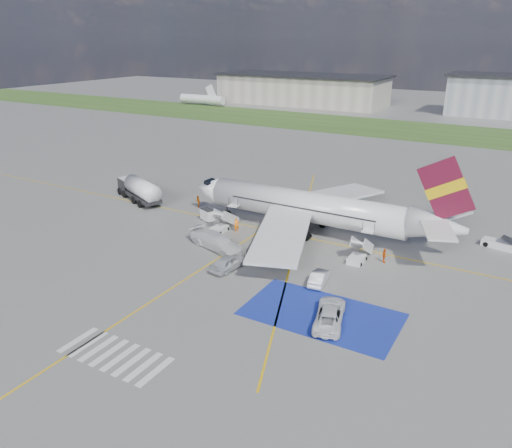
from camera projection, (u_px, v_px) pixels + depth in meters
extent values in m
plane|color=#60605E|center=(250.00, 273.00, 53.36)|extent=(400.00, 400.00, 0.00)
cube|color=#2D4C1E|center=(435.00, 132.00, 130.23)|extent=(400.00, 30.00, 0.01)
cube|color=gold|center=(298.00, 236.00, 63.07)|extent=(120.00, 0.20, 0.01)
cube|color=gold|center=(151.00, 301.00, 47.61)|extent=(0.20, 60.00, 0.01)
cube|color=gold|center=(298.00, 236.00, 63.07)|extent=(20.71, 56.45, 0.01)
cube|color=navy|center=(321.00, 314.00, 45.44)|extent=(14.00, 8.00, 0.01)
cube|color=silver|center=(78.00, 340.00, 41.60)|extent=(0.60, 4.00, 0.01)
cube|color=silver|center=(88.00, 344.00, 41.04)|extent=(0.60, 4.00, 0.01)
cube|color=silver|center=(99.00, 348.00, 40.48)|extent=(0.60, 4.00, 0.01)
cube|color=silver|center=(109.00, 353.00, 39.92)|extent=(0.60, 4.00, 0.01)
cube|color=silver|center=(120.00, 357.00, 39.36)|extent=(0.60, 4.00, 0.01)
cube|color=silver|center=(132.00, 362.00, 38.79)|extent=(0.60, 4.00, 0.01)
cube|color=silver|center=(143.00, 367.00, 38.23)|extent=(0.60, 4.00, 0.01)
cube|color=silver|center=(155.00, 372.00, 37.67)|extent=(0.60, 4.00, 0.01)
cube|color=gray|center=(302.00, 90.00, 182.52)|extent=(60.00, 22.00, 10.00)
cylinder|color=silver|center=(306.00, 206.00, 63.48)|extent=(26.00, 3.90, 3.90)
cone|color=silver|center=(209.00, 189.00, 70.50)|extent=(4.00, 3.90, 3.90)
cube|color=black|center=(212.00, 183.00, 69.85)|extent=(1.67, 1.90, 0.82)
cone|color=silver|center=(438.00, 226.00, 55.76)|extent=(6.50, 3.90, 3.90)
cube|color=silver|center=(282.00, 234.00, 56.35)|extent=(9.86, 15.95, 1.40)
cube|color=silver|center=(337.00, 195.00, 70.10)|extent=(9.86, 15.95, 1.40)
cylinder|color=#38383A|center=(285.00, 235.00, 59.66)|extent=(3.40, 2.10, 2.10)
cylinder|color=#38383A|center=(322.00, 209.00, 68.72)|extent=(3.40, 2.10, 2.10)
cube|color=#530E21|center=(446.00, 189.00, 54.05)|extent=(6.62, 0.30, 7.45)
cube|color=gold|center=(446.00, 189.00, 54.05)|extent=(4.36, 0.40, 3.08)
cube|color=silver|center=(438.00, 230.00, 52.64)|extent=(4.73, 5.95, 0.49)
cube|color=silver|center=(450.00, 213.00, 57.82)|extent=(4.73, 5.95, 0.49)
cube|color=black|center=(299.00, 208.00, 61.77)|extent=(19.50, 0.04, 0.18)
cube|color=black|center=(312.00, 200.00, 64.94)|extent=(19.50, 0.04, 0.18)
cube|color=silver|center=(226.00, 218.00, 65.26)|extent=(1.40, 3.73, 2.32)
cube|color=silver|center=(233.00, 206.00, 66.43)|extent=(1.40, 1.00, 0.12)
cylinder|color=black|center=(229.00, 201.00, 66.56)|extent=(0.06, 0.06, 1.10)
cylinder|color=black|center=(238.00, 203.00, 65.90)|extent=(0.06, 0.06, 1.10)
cube|color=silver|center=(219.00, 229.00, 64.36)|extent=(1.60, 2.40, 0.70)
cube|color=silver|center=(362.00, 245.00, 56.60)|extent=(1.40, 3.73, 2.32)
cube|color=silver|center=(368.00, 232.00, 57.77)|extent=(1.40, 1.00, 0.12)
cylinder|color=black|center=(363.00, 226.00, 57.90)|extent=(0.06, 0.06, 1.10)
cylinder|color=black|center=(374.00, 228.00, 57.24)|extent=(0.06, 0.06, 1.10)
cube|color=silver|center=(356.00, 259.00, 55.70)|extent=(1.60, 2.40, 0.70)
cube|color=black|center=(129.00, 186.00, 79.11)|extent=(3.48, 3.48, 2.63)
cylinder|color=silver|center=(142.00, 188.00, 74.68)|extent=(8.19, 5.59, 2.63)
cube|color=black|center=(143.00, 197.00, 75.15)|extent=(8.19, 5.59, 0.57)
cube|color=silver|center=(208.00, 215.00, 68.04)|extent=(2.31, 1.86, 1.41)
cube|color=black|center=(207.00, 210.00, 67.77)|extent=(2.18, 1.72, 0.12)
cube|color=silver|center=(504.00, 245.00, 59.24)|extent=(5.06, 2.44, 0.81)
imported|color=#ABADB2|center=(228.00, 262.00, 53.91)|extent=(2.52, 5.03, 1.65)
imported|color=silver|center=(319.00, 277.00, 50.87)|extent=(2.07, 4.27, 1.35)
imported|color=silver|center=(330.00, 312.00, 44.00)|extent=(3.70, 5.63, 1.94)
imported|color=silver|center=(217.00, 239.00, 58.98)|extent=(6.72, 4.22, 2.45)
imported|color=orange|center=(237.00, 225.00, 64.00)|extent=(0.82, 0.77, 1.88)
imported|color=orange|center=(198.00, 201.00, 73.43)|extent=(1.05, 1.06, 1.72)
imported|color=#E0560B|center=(384.00, 256.00, 55.50)|extent=(0.82, 1.06, 1.67)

